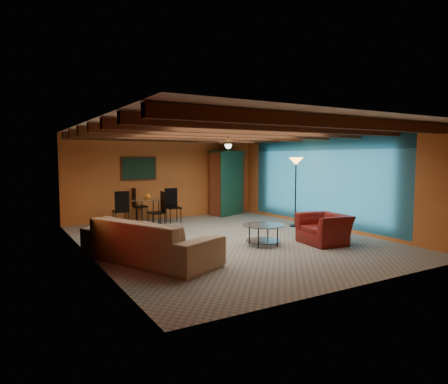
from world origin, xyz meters
TOP-DOWN VIEW (x-y plane):
  - room at (0.00, 0.11)m, footprint 6.52×8.01m
  - sofa at (-2.33, -0.95)m, footprint 2.17×3.03m
  - armchair at (1.70, -1.49)m, footprint 1.04×1.16m
  - coffee_table at (0.38, -0.91)m, footprint 1.09×1.09m
  - dining_table at (-0.95, 3.05)m, footprint 2.10×2.10m
  - armoire at (2.20, 3.70)m, footprint 1.37×1.02m
  - floor_lamp at (2.65, 0.63)m, footprint 0.50×0.50m
  - ceiling_fan at (0.00, 0.00)m, footprint 1.50×1.50m
  - painting at (-0.90, 3.96)m, footprint 1.05×0.03m
  - potted_plant at (2.20, 3.70)m, footprint 0.53×0.50m
  - vase at (-0.95, 3.05)m, footprint 0.23×0.23m

SIDE VIEW (x-z plane):
  - coffee_table at x=0.38m, z-range 0.00..0.48m
  - armchair at x=1.70m, z-range 0.00..0.69m
  - sofa at x=-2.33m, z-range 0.00..0.82m
  - dining_table at x=-0.95m, z-range 0.00..1.06m
  - floor_lamp at x=2.65m, z-range 0.00..2.01m
  - armoire at x=2.20m, z-range 0.00..2.16m
  - vase at x=-0.95m, z-range 1.06..1.25m
  - painting at x=-0.90m, z-range 1.32..1.97m
  - ceiling_fan at x=0.00m, z-range 2.14..2.58m
  - room at x=0.00m, z-range 1.01..3.72m
  - potted_plant at x=2.20m, z-range 2.16..2.64m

